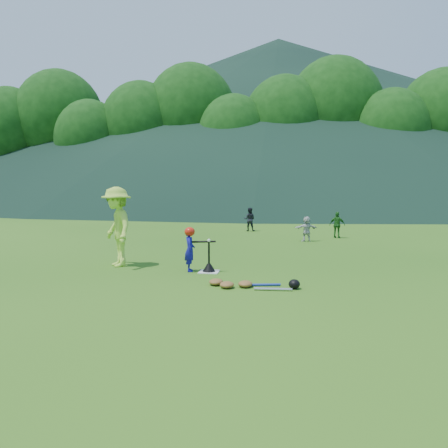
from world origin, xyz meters
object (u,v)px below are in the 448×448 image
at_px(home_plate, 209,272).
at_px(batter_child, 190,250).
at_px(fielder_c, 337,225).
at_px(equipment_pile, 245,284).
at_px(adult_coach, 117,227).
at_px(fielder_b, 250,219).
at_px(batting_tee, 209,267).
at_px(fielder_d, 306,229).

bearing_deg(home_plate, batter_child, 174.39).
height_order(fielder_c, equipment_pile, fielder_c).
distance_m(home_plate, fielder_c, 8.13).
height_order(adult_coach, fielder_b, adult_coach).
bearing_deg(equipment_pile, home_plate, 125.06).
xyz_separation_m(batter_child, fielder_b, (0.64, 9.26, 0.01)).
xyz_separation_m(batter_child, batting_tee, (0.46, -0.05, -0.37)).
relative_size(fielder_c, batting_tee, 1.48).
bearing_deg(batting_tee, batter_child, 174.39).
xyz_separation_m(fielder_b, batting_tee, (-0.18, -9.30, -0.39)).
distance_m(home_plate, equipment_pile, 1.68).
height_order(fielder_b, fielder_d, fielder_b).
xyz_separation_m(fielder_b, equipment_pile, (0.78, -10.68, -0.45)).
relative_size(fielder_b, batting_tee, 1.52).
distance_m(fielder_c, batting_tee, 8.12).
xyz_separation_m(home_plate, fielder_c, (3.70, 7.22, 0.49)).
bearing_deg(adult_coach, home_plate, 41.90).
xyz_separation_m(home_plate, batter_child, (-0.46, 0.05, 0.49)).
bearing_deg(batting_tee, fielder_d, 67.53).
bearing_deg(batter_child, equipment_pile, -148.80).
bearing_deg(fielder_c, equipment_pile, 89.02).
bearing_deg(adult_coach, equipment_pile, 23.89).
distance_m(batter_child, fielder_d, 6.67).
relative_size(batter_child, adult_coach, 0.51).
height_order(home_plate, batter_child, batter_child).
xyz_separation_m(fielder_c, batting_tee, (-3.70, -7.22, -0.37)).
bearing_deg(fielder_c, adult_coach, 64.79).
distance_m(fielder_d, equipment_pile, 7.57).
bearing_deg(fielder_d, fielder_b, -69.32).
height_order(home_plate, fielder_b, fielder_b).
bearing_deg(batting_tee, equipment_pile, -54.94).
distance_m(batter_child, equipment_pile, 2.06).
height_order(fielder_b, equipment_pile, fielder_b).
relative_size(batter_child, fielder_d, 1.12).
xyz_separation_m(home_plate, fielder_b, (0.18, 9.30, 0.51)).
relative_size(batter_child, batting_tee, 1.48).
xyz_separation_m(home_plate, equipment_pile, (0.97, -1.38, 0.06)).
xyz_separation_m(batter_child, equipment_pile, (1.43, -1.42, -0.44)).
distance_m(adult_coach, equipment_pile, 3.91).
height_order(adult_coach, fielder_c, adult_coach).
height_order(adult_coach, equipment_pile, adult_coach).
bearing_deg(batting_tee, home_plate, 0.00).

